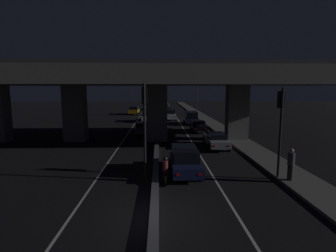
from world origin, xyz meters
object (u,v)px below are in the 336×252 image
car_black_third (198,126)px  car_silver_second (216,140)px  car_white_fifth (170,114)px  car_taxi_yellow_third_oncoming (134,110)px  car_dark_blue_sixth (167,111)px  street_lamp (195,92)px  traffic_light_left_of_median (145,115)px  car_white_fourth_oncoming (152,107)px  car_grey_lead_oncoming (143,128)px  pedestrian_on_sidewalk (291,164)px  car_dark_blue_lead (185,160)px  car_white_second_oncoming (148,116)px  traffic_light_right_of_median (280,118)px  motorcycle_black_filtering_near (165,171)px  car_dark_blue_fourth (191,118)px

car_black_third → car_silver_second: bearing=-176.5°
car_white_fifth → car_taxi_yellow_third_oncoming: (-6.96, 9.49, -0.05)m
car_white_fifth → car_dark_blue_sixth: (-0.30, 7.35, -0.10)m
street_lamp → traffic_light_left_of_median: bearing=-102.3°
car_black_third → car_white_fourth_oncoming: size_ratio=0.96×
street_lamp → car_grey_lead_oncoming: street_lamp is taller
traffic_light_left_of_median → pedestrian_on_sidewalk: traffic_light_left_of_median is taller
street_lamp → car_black_third: (-2.11, -18.39, -3.88)m
car_dark_blue_lead → car_silver_second: car_dark_blue_lead is taller
car_white_fourth_oncoming → car_white_second_oncoming: bearing=2.6°
car_white_fifth → car_white_fourth_oncoming: bearing=10.0°
traffic_light_right_of_median → car_black_third: bearing=97.0°
street_lamp → car_taxi_yellow_third_oncoming: size_ratio=1.83×
car_black_third → car_white_second_oncoming: size_ratio=0.98×
car_white_fourth_oncoming → motorcycle_black_filtering_near: size_ratio=2.33×
car_grey_lead_oncoming → car_taxi_yellow_third_oncoming: car_taxi_yellow_third_oncoming is taller
car_white_second_oncoming → car_white_fourth_oncoming: (-0.06, 24.18, -0.13)m
car_white_fifth → car_dark_blue_sixth: size_ratio=0.99×
car_white_second_oncoming → car_white_fourth_oncoming: car_white_second_oncoming is taller
car_dark_blue_sixth → car_taxi_yellow_third_oncoming: bearing=71.8°
car_silver_second → car_white_second_oncoming: bearing=20.7°
traffic_light_left_of_median → car_black_third: size_ratio=1.38×
car_silver_second → car_white_fifth: car_white_fifth is taller
car_dark_blue_lead → car_dark_blue_fourth: (3.20, 22.85, 0.15)m
car_dark_blue_sixth → car_white_second_oncoming: (-3.37, -9.75, 0.03)m
traffic_light_right_of_median → car_grey_lead_oncoming: (-8.77, 15.66, -2.89)m
traffic_light_left_of_median → car_black_third: (5.62, 17.01, -3.04)m
car_white_fifth → car_dark_blue_lead: bearing=179.8°
car_taxi_yellow_third_oncoming → car_dark_blue_sixth: bearing=74.9°
car_dark_blue_fourth → pedestrian_on_sidewalk: (2.57, -24.79, 0.08)m
traffic_light_right_of_median → car_white_fifth: 30.30m
traffic_light_right_of_median → car_taxi_yellow_third_oncoming: bearing=107.0°
motorcycle_black_filtering_near → car_taxi_yellow_third_oncoming: bearing=7.1°
traffic_light_left_of_median → car_dark_blue_lead: 3.99m
car_silver_second → car_taxi_yellow_third_oncoming: (-10.20, 31.02, 0.14)m
car_white_fifth → motorcycle_black_filtering_near: car_white_fifth is taller
car_dark_blue_fourth → car_dark_blue_sixth: bearing=14.5°
motorcycle_black_filtering_near → pedestrian_on_sidewalk: pedestrian_on_sidewalk is taller
car_white_fourth_oncoming → motorcycle_black_filtering_near: motorcycle_black_filtering_near is taller
car_white_fifth → car_white_second_oncoming: car_white_fifth is taller
street_lamp → pedestrian_on_sidewalk: size_ratio=4.31×
car_dark_blue_lead → motorcycle_black_filtering_near: size_ratio=2.56×
traffic_light_right_of_median → street_lamp: 35.41m
car_white_fourth_oncoming → car_grey_lead_oncoming: bearing=2.5°
car_dark_blue_sixth → motorcycle_black_filtering_near: 37.50m
street_lamp → car_dark_blue_lead: (-5.33, -34.13, -3.77)m
car_black_third → car_dark_blue_lead: bearing=170.1°
car_black_third → car_grey_lead_oncoming: (-6.67, -1.35, 0.00)m
traffic_light_left_of_median → car_white_fifth: traffic_light_left_of_median is taller
car_dark_blue_sixth → car_grey_lead_oncoming: bearing=170.6°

